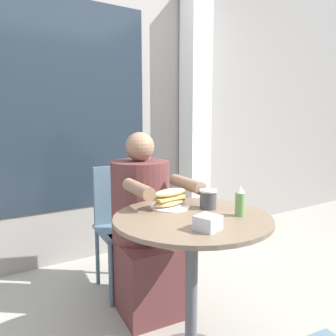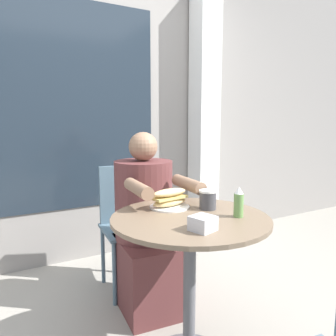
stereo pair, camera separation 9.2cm
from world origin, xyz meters
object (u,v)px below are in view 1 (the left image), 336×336
Objects in this scene: sandwich_on_plate at (170,199)px; diner_chair at (122,215)px; cafe_table at (192,257)px; seated_diner at (143,235)px; drink_cup at (208,199)px; condiment_bottle at (240,202)px.

diner_chair is at bearing 85.35° from sandwich_on_plate.
sandwich_on_plate is (-0.01, 0.18, 0.24)m from cafe_table.
seated_diner is 0.60m from drink_cup.
sandwich_on_plate and drink_cup have the same top height.
seated_diner is 11.61× the size of drink_cup.
cafe_table is at bearing -156.89° from drink_cup.
cafe_table is 0.87× the size of diner_chair.
condiment_bottle reaches higher than diner_chair.
condiment_bottle is (0.15, -0.68, 0.34)m from seated_diner.
drink_cup is at bearing 107.38° from seated_diner.
drink_cup is 0.19m from condiment_bottle.
diner_chair is 1.08m from condiment_bottle.
sandwich_on_plate is 1.47× the size of condiment_bottle.
condiment_bottle is (0.14, -1.03, 0.30)m from diner_chair.
seated_diner is at bearing 102.31° from condiment_bottle.
seated_diner is at bearing 85.97° from cafe_table.
sandwich_on_plate reaches higher than cafe_table.
seated_diner is 0.50m from sandwich_on_plate.
diner_chair is 6.17× the size of condiment_bottle.
sandwich_on_plate is 0.19m from drink_cup.
sandwich_on_plate is at bearing 88.41° from seated_diner.
cafe_table is at bearing 92.18° from diner_chair.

